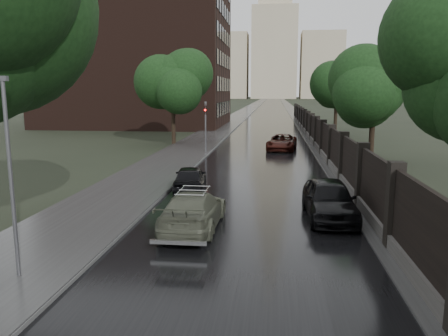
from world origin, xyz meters
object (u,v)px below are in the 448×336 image
(traffic_light, at_px, (206,123))
(volga_sedan, at_px, (193,210))
(tree_right_b, at_px, (374,88))
(hatchback_left, at_px, (190,178))
(tree_right_c, at_px, (337,90))
(tree_left_far, at_px, (173,86))
(lamp_post, at_px, (11,178))
(car_right_far, at_px, (282,142))
(car_right_near, at_px, (329,199))

(traffic_light, xyz_separation_m, volga_sedan, (2.50, -18.70, -1.74))
(tree_right_b, bearing_deg, hatchback_left, -136.76)
(volga_sedan, bearing_deg, tree_right_c, -104.29)
(tree_left_far, relative_size, tree_right_b, 1.05)
(tree_right_b, distance_m, traffic_light, 12.44)
(tree_right_c, xyz_separation_m, lamp_post, (-12.90, -38.50, -2.28))
(tree_left_far, xyz_separation_m, car_right_far, (9.60, -2.41, -4.59))
(tree_right_b, relative_size, car_right_near, 1.60)
(lamp_post, height_order, volga_sedan, lamp_post)
(volga_sedan, distance_m, car_right_far, 21.56)
(tree_right_c, bearing_deg, car_right_far, -115.43)
(tree_right_b, xyz_separation_m, traffic_light, (-11.80, 2.99, -2.55))
(tree_right_b, bearing_deg, lamp_post, -122.18)
(tree_right_c, xyz_separation_m, car_right_near, (-4.43, -31.93, -4.20))
(tree_right_b, bearing_deg, traffic_light, 165.76)
(hatchback_left, bearing_deg, volga_sedan, 95.67)
(tree_right_b, relative_size, lamp_post, 1.37)
(hatchback_left, bearing_deg, lamp_post, 71.05)
(car_right_far, bearing_deg, car_right_near, -78.82)
(tree_right_b, xyz_separation_m, volga_sedan, (-9.30, -15.70, -4.29))
(traffic_light, height_order, car_right_far, traffic_light)
(tree_left_far, bearing_deg, traffic_light, -53.53)
(tree_left_far, relative_size, hatchback_left, 2.02)
(tree_right_b, height_order, car_right_far, tree_right_b)
(tree_left_far, distance_m, tree_right_c, 18.45)
(car_right_near, distance_m, car_right_far, 19.58)
(lamp_post, xyz_separation_m, car_right_near, (8.47, 6.57, -1.92))
(car_right_near, bearing_deg, tree_right_b, 70.29)
(traffic_light, relative_size, car_right_near, 0.91)
(lamp_post, xyz_separation_m, traffic_light, (1.10, 23.49, -0.27))
(tree_right_c, height_order, car_right_far, tree_right_c)
(car_right_near, height_order, car_right_far, car_right_near)
(lamp_post, xyz_separation_m, volga_sedan, (3.60, 4.80, -2.01))
(traffic_light, bearing_deg, tree_right_b, -14.24)
(tree_right_b, height_order, hatchback_left, tree_right_b)
(traffic_light, bearing_deg, tree_right_c, 51.82)
(tree_right_b, xyz_separation_m, tree_right_c, (0.00, 18.00, 0.00))
(lamp_post, relative_size, traffic_light, 1.28)
(lamp_post, xyz_separation_m, hatchback_left, (2.36, 10.59, -2.05))
(hatchback_left, bearing_deg, tree_right_c, -117.06)
(hatchback_left, distance_m, car_right_far, 16.18)
(tree_right_c, distance_m, lamp_post, 40.67)
(volga_sedan, relative_size, car_right_near, 1.03)
(volga_sedan, relative_size, hatchback_left, 1.24)
(traffic_light, bearing_deg, lamp_post, -92.68)
(tree_right_c, relative_size, volga_sedan, 1.54)
(volga_sedan, xyz_separation_m, car_right_near, (4.87, 1.77, 0.09))
(car_right_far, bearing_deg, traffic_light, -149.38)
(tree_left_far, bearing_deg, volga_sedan, -75.34)
(tree_right_b, distance_m, tree_right_c, 18.00)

